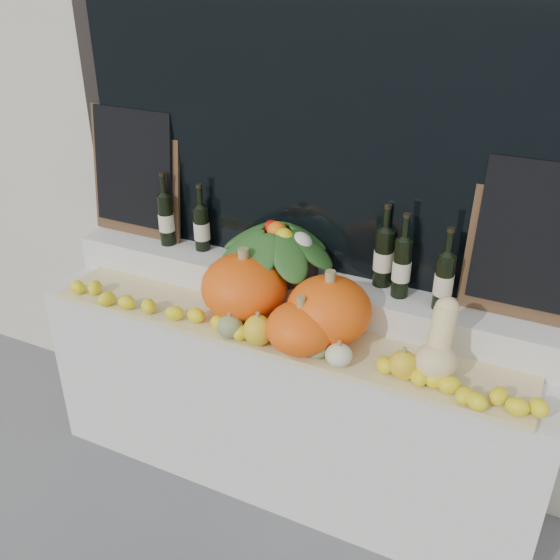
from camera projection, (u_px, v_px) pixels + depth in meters
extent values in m
cube|color=black|center=(319.00, 68.00, 2.45)|extent=(2.40, 0.04, 2.10)
cube|color=black|center=(316.00, 69.00, 2.43)|extent=(2.20, 0.02, 2.00)
cube|color=silver|center=(287.00, 400.00, 2.93)|extent=(2.30, 0.55, 0.88)
cube|color=silver|center=(302.00, 290.00, 2.80)|extent=(2.30, 0.25, 0.16)
cube|color=tan|center=(275.00, 333.00, 2.61)|extent=(2.10, 0.32, 0.02)
ellipsoid|color=#FF5C0D|center=(244.00, 287.00, 2.65)|extent=(0.43, 0.43, 0.28)
ellipsoid|color=#FF5C0D|center=(329.00, 310.00, 2.49)|extent=(0.35, 0.35, 0.27)
ellipsoid|color=#FF5C0D|center=(300.00, 328.00, 2.44)|extent=(0.31, 0.31, 0.20)
ellipsoid|color=#F0D28D|center=(435.00, 362.00, 2.29)|extent=(0.16, 0.16, 0.14)
cylinder|color=#F0D28D|center=(442.00, 330.00, 2.28)|extent=(0.09, 0.14, 0.18)
sphere|color=#F0D28D|center=(447.00, 308.00, 2.28)|extent=(0.09, 0.09, 0.09)
ellipsoid|color=#365D1B|center=(317.00, 348.00, 2.42)|extent=(0.10, 0.10, 0.08)
cylinder|color=olive|center=(317.00, 337.00, 2.40)|extent=(0.02, 0.02, 0.02)
ellipsoid|color=#365D1B|center=(230.00, 326.00, 2.54)|extent=(0.11, 0.11, 0.10)
cylinder|color=olive|center=(229.00, 314.00, 2.52)|extent=(0.02, 0.02, 0.02)
ellipsoid|color=beige|center=(290.00, 345.00, 2.45)|extent=(0.09, 0.09, 0.08)
cylinder|color=olive|center=(290.00, 334.00, 2.42)|extent=(0.02, 0.02, 0.02)
ellipsoid|color=gold|center=(258.00, 330.00, 2.49)|extent=(0.12, 0.12, 0.13)
cylinder|color=olive|center=(258.00, 314.00, 2.45)|extent=(0.02, 0.02, 0.02)
ellipsoid|color=beige|center=(339.00, 355.00, 2.37)|extent=(0.11, 0.11, 0.09)
cylinder|color=olive|center=(339.00, 343.00, 2.35)|extent=(0.02, 0.02, 0.02)
ellipsoid|color=gold|center=(403.00, 364.00, 2.30)|extent=(0.10, 0.10, 0.11)
cylinder|color=olive|center=(405.00, 350.00, 2.27)|extent=(0.02, 0.02, 0.02)
cylinder|color=black|center=(277.00, 259.00, 2.77)|extent=(0.37, 0.37, 0.11)
cylinder|color=black|center=(166.00, 220.00, 2.98)|extent=(0.07, 0.07, 0.25)
cylinder|color=black|center=(163.00, 186.00, 2.90)|extent=(0.03, 0.03, 0.10)
cylinder|color=beige|center=(167.00, 222.00, 2.99)|extent=(0.08, 0.08, 0.08)
cylinder|color=black|center=(162.00, 174.00, 2.87)|extent=(0.03, 0.03, 0.02)
cylinder|color=black|center=(202.00, 229.00, 2.94)|extent=(0.07, 0.07, 0.21)
cylinder|color=black|center=(200.00, 197.00, 2.86)|extent=(0.03, 0.03, 0.10)
cylinder|color=beige|center=(202.00, 231.00, 2.94)|extent=(0.08, 0.08, 0.08)
cylinder|color=black|center=(199.00, 186.00, 2.84)|extent=(0.03, 0.03, 0.02)
cylinder|color=black|center=(384.00, 258.00, 2.62)|extent=(0.08, 0.08, 0.25)
cylinder|color=black|center=(387.00, 220.00, 2.54)|extent=(0.03, 0.03, 0.10)
cylinder|color=beige|center=(383.00, 260.00, 2.63)|extent=(0.08, 0.08, 0.08)
cylinder|color=black|center=(388.00, 207.00, 2.51)|extent=(0.03, 0.03, 0.02)
cylinder|color=black|center=(402.00, 268.00, 2.54)|extent=(0.07, 0.07, 0.25)
cylinder|color=black|center=(406.00, 229.00, 2.45)|extent=(0.03, 0.03, 0.10)
cylinder|color=beige|center=(401.00, 271.00, 2.54)|extent=(0.08, 0.08, 0.08)
cylinder|color=black|center=(407.00, 215.00, 2.42)|extent=(0.03, 0.03, 0.02)
cylinder|color=black|center=(444.00, 282.00, 2.45)|extent=(0.07, 0.07, 0.24)
cylinder|color=black|center=(449.00, 243.00, 2.37)|extent=(0.03, 0.03, 0.10)
cylinder|color=beige|center=(443.00, 284.00, 2.45)|extent=(0.08, 0.08, 0.08)
cylinder|color=black|center=(451.00, 230.00, 2.34)|extent=(0.03, 0.03, 0.02)
cube|color=#4C331E|center=(136.00, 173.00, 3.02)|extent=(0.50, 0.09, 0.62)
cube|color=black|center=(133.00, 168.00, 3.00)|extent=(0.44, 0.09, 0.56)
cube|color=#4C331E|center=(537.00, 243.00, 2.32)|extent=(0.50, 0.09, 0.62)
cube|color=black|center=(538.00, 237.00, 2.29)|extent=(0.44, 0.09, 0.56)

